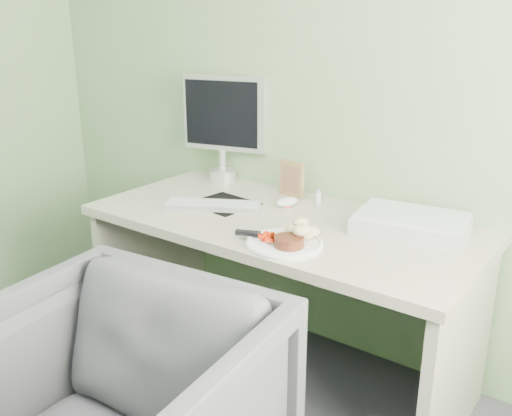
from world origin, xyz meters
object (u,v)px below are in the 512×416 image
Objects in this scene: plate at (284,244)px; scanner at (411,225)px; monitor at (224,122)px; desk at (281,260)px.

plate is 0.51m from scanner.
monitor is (-0.72, 0.55, 0.28)m from plate.
plate is 0.68× the size of scanner.
monitor is at bearing 163.60° from scanner.
scanner is at bearing 18.22° from desk.
desk is at bearing -43.36° from monitor.
monitor is (-1.03, 0.15, 0.26)m from scanner.
scanner is (0.31, 0.40, 0.02)m from plate.
plate is at bearing -54.33° from desk.
monitor reaches higher than desk.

